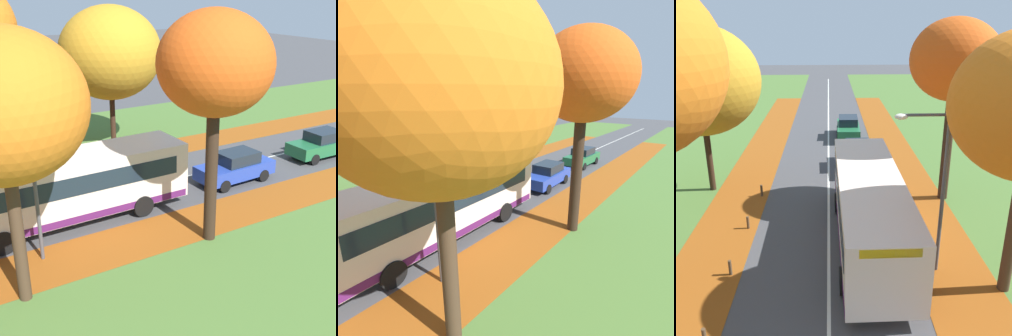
# 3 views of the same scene
# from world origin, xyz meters

# --- Properties ---
(grass_verge_left) EXTENTS (12.00, 90.00, 0.01)m
(grass_verge_left) POSITION_xyz_m (-9.20, 20.00, 0.00)
(grass_verge_left) COLOR #476B2D
(grass_verge_left) RESTS_ON ground
(leaf_litter_left) EXTENTS (2.80, 60.00, 0.00)m
(leaf_litter_left) POSITION_xyz_m (-4.60, 14.00, 0.01)
(leaf_litter_left) COLOR #8C4714
(leaf_litter_left) RESTS_ON grass_verge_left
(grass_verge_right) EXTENTS (12.00, 90.00, 0.01)m
(grass_verge_right) POSITION_xyz_m (9.20, 20.00, 0.00)
(grass_verge_right) COLOR #476B2D
(grass_verge_right) RESTS_ON ground
(leaf_litter_right) EXTENTS (2.80, 60.00, 0.00)m
(leaf_litter_right) POSITION_xyz_m (4.60, 14.00, 0.01)
(leaf_litter_right) COLOR #8C4714
(leaf_litter_right) RESTS_ON grass_verge_right
(road_centre_line) EXTENTS (0.12, 80.00, 0.01)m
(road_centre_line) POSITION_xyz_m (0.00, 20.00, 0.00)
(road_centre_line) COLOR silver
(road_centre_line) RESTS_ON ground
(tree_left_mid) EXTENTS (6.07, 6.07, 8.63)m
(tree_left_mid) POSITION_xyz_m (-6.34, 17.68, 5.89)
(tree_left_mid) COLOR black
(tree_left_mid) RESTS_ON ground
(tree_right_near) EXTENTS (4.99, 4.99, 8.67)m
(tree_right_near) POSITION_xyz_m (6.05, 8.70, 6.40)
(tree_right_near) COLOR #422D1E
(tree_right_near) RESTS_ON ground
(tree_right_mid) EXTENTS (4.24, 4.24, 8.92)m
(tree_right_mid) POSITION_xyz_m (5.96, 16.16, 6.93)
(tree_right_mid) COLOR black
(tree_right_mid) RESTS_ON ground
(bollard_fourth) EXTENTS (0.12, 0.12, 0.61)m
(bollard_fourth) POSITION_xyz_m (-3.59, 9.85, 0.30)
(bollard_fourth) COLOR #4C3823
(bollard_fourth) RESTS_ON ground
(bollard_fifth) EXTENTS (0.12, 0.12, 0.58)m
(bollard_fifth) POSITION_xyz_m (-3.59, 13.26, 0.29)
(bollard_fifth) COLOR #4C3823
(bollard_fifth) RESTS_ON ground
(bollard_sixth) EXTENTS (0.12, 0.12, 0.65)m
(bollard_sixth) POSITION_xyz_m (-3.52, 16.67, 0.32)
(bollard_sixth) COLOR #4C3823
(bollard_sixth) RESTS_ON ground
(streetlamp_right) EXTENTS (1.89, 0.28, 6.00)m
(streetlamp_right) POSITION_xyz_m (3.67, 9.90, 3.74)
(streetlamp_right) COLOR #47474C
(streetlamp_right) RESTS_ON ground
(bus) EXTENTS (2.75, 10.43, 2.98)m
(bus) POSITION_xyz_m (1.67, 11.92, 1.70)
(bus) COLOR beige
(bus) RESTS_ON ground
(car_blue_lead) EXTENTS (1.89, 4.26, 1.62)m
(car_blue_lead) POSITION_xyz_m (1.86, 20.78, 0.81)
(car_blue_lead) COLOR #233D9E
(car_blue_lead) RESTS_ON ground
(car_green_following) EXTENTS (1.85, 4.23, 1.62)m
(car_green_following) POSITION_xyz_m (1.56, 27.57, 0.81)
(car_green_following) COLOR #1E6038
(car_green_following) RESTS_ON ground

